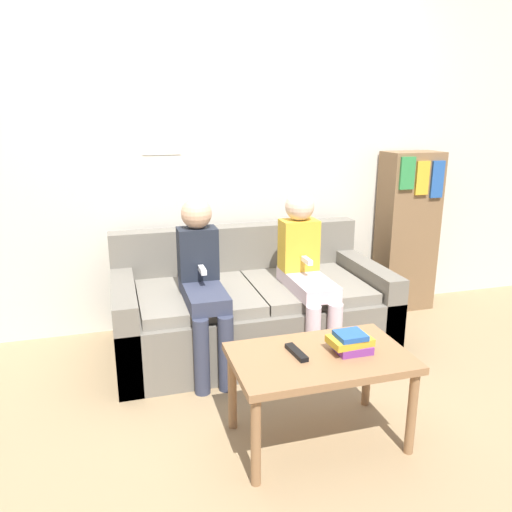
{
  "coord_description": "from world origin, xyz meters",
  "views": [
    {
      "loc": [
        -0.84,
        -2.46,
        1.54
      ],
      "look_at": [
        0.0,
        0.43,
        0.68
      ],
      "focal_mm": 35.0,
      "sensor_mm": 36.0,
      "label": 1
    }
  ],
  "objects_px": {
    "person_right": "(306,267)",
    "couch": "(250,309)",
    "person_left": "(202,277)",
    "bookshelf": "(407,231)",
    "coffee_table": "(320,366)",
    "tv_remote": "(296,352)"
  },
  "relations": [
    {
      "from": "bookshelf",
      "to": "couch",
      "type": "bearing_deg",
      "value": -165.63
    },
    {
      "from": "coffee_table",
      "to": "person_left",
      "type": "bearing_deg",
      "value": 113.97
    },
    {
      "from": "coffee_table",
      "to": "person_left",
      "type": "xyz_separation_m",
      "value": [
        -0.39,
        0.88,
        0.19
      ]
    },
    {
      "from": "couch",
      "to": "coffee_table",
      "type": "height_order",
      "value": "couch"
    },
    {
      "from": "couch",
      "to": "coffee_table",
      "type": "distance_m",
      "value": 1.1
    },
    {
      "from": "person_left",
      "to": "person_right",
      "type": "height_order",
      "value": "person_right"
    },
    {
      "from": "tv_remote",
      "to": "bookshelf",
      "type": "relative_size",
      "value": 0.14
    },
    {
      "from": "person_left",
      "to": "bookshelf",
      "type": "relative_size",
      "value": 0.83
    },
    {
      "from": "person_left",
      "to": "person_right",
      "type": "xyz_separation_m",
      "value": [
        0.67,
        0.0,
        0.01
      ]
    },
    {
      "from": "person_right",
      "to": "tv_remote",
      "type": "distance_m",
      "value": 0.95
    },
    {
      "from": "person_right",
      "to": "couch",
      "type": "bearing_deg",
      "value": 147.21
    },
    {
      "from": "coffee_table",
      "to": "bookshelf",
      "type": "distance_m",
      "value": 2.0
    },
    {
      "from": "couch",
      "to": "person_right",
      "type": "height_order",
      "value": "person_right"
    },
    {
      "from": "coffee_table",
      "to": "bookshelf",
      "type": "height_order",
      "value": "bookshelf"
    },
    {
      "from": "person_left",
      "to": "bookshelf",
      "type": "distance_m",
      "value": 1.84
    },
    {
      "from": "coffee_table",
      "to": "person_right",
      "type": "distance_m",
      "value": 0.95
    },
    {
      "from": "person_right",
      "to": "tv_remote",
      "type": "relative_size",
      "value": 6.11
    },
    {
      "from": "coffee_table",
      "to": "tv_remote",
      "type": "relative_size",
      "value": 4.77
    },
    {
      "from": "tv_remote",
      "to": "person_right",
      "type": "bearing_deg",
      "value": 59.51
    },
    {
      "from": "coffee_table",
      "to": "person_left",
      "type": "height_order",
      "value": "person_left"
    },
    {
      "from": "tv_remote",
      "to": "bookshelf",
      "type": "bearing_deg",
      "value": 37.59
    },
    {
      "from": "person_left",
      "to": "person_right",
      "type": "distance_m",
      "value": 0.67
    }
  ]
}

